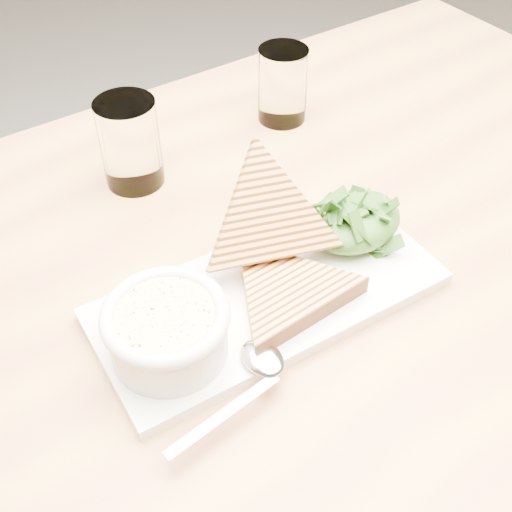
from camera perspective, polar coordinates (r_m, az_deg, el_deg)
floor at (r=1.49m, az=1.17°, el=-12.17°), size 6.00×6.00×0.00m
table_top at (r=0.74m, az=4.55°, el=-0.05°), size 1.26×0.89×0.04m
table_leg_br at (r=1.47m, az=10.63°, el=6.59°), size 0.06×0.06×0.71m
platter at (r=0.66m, az=1.09°, el=-3.59°), size 0.37×0.20×0.01m
soup_bowl at (r=0.59m, az=-7.82°, el=-7.00°), size 0.11×0.11×0.04m
soup at (r=0.57m, az=-8.08°, el=-5.35°), size 0.09×0.09×0.01m
bowl_rim at (r=0.57m, az=-8.10°, el=-5.23°), size 0.12×0.12×0.01m
sandwich_flat at (r=0.64m, az=2.79°, el=-3.24°), size 0.17×0.17×0.02m
sandwich_lean at (r=0.65m, az=1.09°, el=3.33°), size 0.22×0.23×0.18m
salad_base at (r=0.70m, az=8.74°, el=3.08°), size 0.11×0.09×0.04m
arugula_pile at (r=0.70m, az=8.79°, el=3.43°), size 0.11×0.10×0.05m
spoon_bowl at (r=0.59m, az=0.58°, el=-9.04°), size 0.04×0.05×0.01m
spoon_handle at (r=0.56m, az=-2.87°, el=-13.94°), size 0.12×0.01×0.00m
glass_near at (r=0.79m, az=-11.13°, el=9.80°), size 0.07×0.07×0.11m
glass_far at (r=0.90m, az=2.37°, el=14.95°), size 0.07×0.07×0.10m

